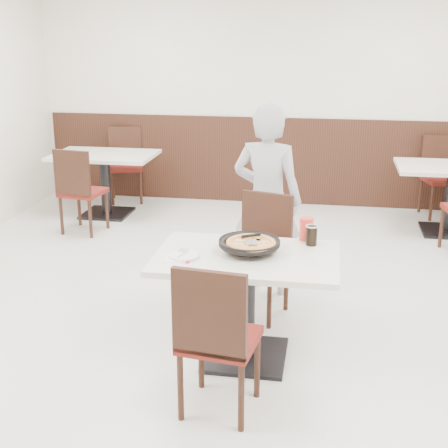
% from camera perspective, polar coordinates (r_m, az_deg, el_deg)
% --- Properties ---
extents(floor, '(7.00, 7.00, 0.00)m').
position_cam_1_polar(floor, '(4.91, 0.45, -8.74)').
color(floor, beige).
rests_on(floor, ground).
extents(wall_back, '(6.00, 0.04, 2.80)m').
position_cam_1_polar(wall_back, '(7.92, 4.69, 11.85)').
color(wall_back, beige).
rests_on(wall_back, floor).
extents(wainscot_back, '(5.90, 0.03, 1.10)m').
position_cam_1_polar(wainscot_back, '(8.02, 4.52, 5.78)').
color(wainscot_back, black).
rests_on(wainscot_back, floor).
extents(main_table, '(1.24, 0.86, 0.75)m').
position_cam_1_polar(main_table, '(4.23, 2.03, -7.63)').
color(main_table, silver).
rests_on(main_table, floor).
extents(chair_near, '(0.47, 0.47, 0.95)m').
position_cam_1_polar(chair_near, '(3.65, -0.38, -10.20)').
color(chair_near, black).
rests_on(chair_near, floor).
extents(chair_far, '(0.52, 0.52, 0.95)m').
position_cam_1_polar(chair_far, '(4.82, 3.05, -3.12)').
color(chair_far, black).
rests_on(chair_far, floor).
extents(trivet, '(0.11, 0.11, 0.04)m').
position_cam_1_polar(trivet, '(4.09, 2.73, -2.57)').
color(trivet, black).
rests_on(trivet, main_table).
extents(pizza_pan, '(0.38, 0.38, 0.01)m').
position_cam_1_polar(pizza_pan, '(4.12, 2.33, -2.08)').
color(pizza_pan, black).
rests_on(pizza_pan, trivet).
extents(pizza, '(0.31, 0.31, 0.02)m').
position_cam_1_polar(pizza, '(4.08, 2.48, -2.01)').
color(pizza, '#DC944A').
rests_on(pizza, pizza_pan).
extents(pizza_server, '(0.08, 0.10, 0.00)m').
position_cam_1_polar(pizza_server, '(4.05, 2.48, -1.66)').
color(pizza_server, white).
rests_on(pizza_server, pizza).
extents(napkin, '(0.17, 0.17, 0.00)m').
position_cam_1_polar(napkin, '(4.04, -4.25, -3.12)').
color(napkin, white).
rests_on(napkin, main_table).
extents(side_plate, '(0.21, 0.21, 0.01)m').
position_cam_1_polar(side_plate, '(4.06, -3.66, -2.89)').
color(side_plate, white).
rests_on(side_plate, napkin).
extents(fork, '(0.05, 0.14, 0.00)m').
position_cam_1_polar(fork, '(4.05, -3.81, -2.78)').
color(fork, white).
rests_on(fork, side_plate).
extents(cola_glass, '(0.08, 0.08, 0.13)m').
position_cam_1_polar(cola_glass, '(4.29, 8.00, -1.09)').
color(cola_glass, black).
rests_on(cola_glass, main_table).
extents(red_cup, '(0.10, 0.10, 0.16)m').
position_cam_1_polar(red_cup, '(4.39, 7.54, -0.44)').
color(red_cup, red).
rests_on(red_cup, main_table).
extents(diner_person, '(0.65, 0.49, 1.61)m').
position_cam_1_polar(diner_person, '(5.20, 3.96, 2.20)').
color(diner_person, silver).
rests_on(diner_person, floor).
extents(bg_table_left, '(1.22, 0.83, 0.75)m').
position_cam_1_polar(bg_table_left, '(7.63, -10.78, 3.57)').
color(bg_table_left, silver).
rests_on(bg_table_left, floor).
extents(bg_chair_left_near, '(0.48, 0.48, 0.95)m').
position_cam_1_polar(bg_chair_left_near, '(7.00, -12.77, 3.04)').
color(bg_chair_left_near, black).
rests_on(bg_chair_left_near, floor).
extents(bg_chair_left_far, '(0.53, 0.53, 0.95)m').
position_cam_1_polar(bg_chair_left_far, '(8.18, -8.97, 5.31)').
color(bg_chair_left_far, black).
rests_on(bg_chair_left_far, floor).
extents(bg_chair_right_far, '(0.51, 0.51, 0.95)m').
position_cam_1_polar(bg_chair_right_far, '(7.85, 19.36, 4.01)').
color(bg_chair_right_far, black).
rests_on(bg_chair_right_far, floor).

